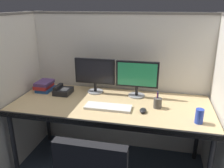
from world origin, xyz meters
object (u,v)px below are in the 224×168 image
object	(u,v)px
desk	(111,108)
soda_can	(199,116)
monitor_left	(95,73)
keyboard_main	(108,107)
computer_mouse	(143,110)
desk_phone	(63,91)
monitor_right	(137,76)
book_stack	(45,86)
pen_cup	(158,103)

from	to	relation	value
desk	soda_can	bearing A→B (deg)	-15.34
monitor_left	keyboard_main	xyz separation A→B (m)	(0.23, -0.36, -0.20)
monitor_left	computer_mouse	size ratio (longest dim) A/B	4.48
desk	desk_phone	size ratio (longest dim) A/B	10.00
monitor_left	monitor_right	distance (m)	0.45
computer_mouse	monitor_right	bearing A→B (deg)	105.69
keyboard_main	soda_can	xyz separation A→B (m)	(0.78, -0.11, 0.05)
desk	computer_mouse	size ratio (longest dim) A/B	19.79
keyboard_main	desk_phone	bearing A→B (deg)	156.03
keyboard_main	book_stack	xyz separation A→B (m)	(-0.79, 0.29, 0.04)
soda_can	book_stack	distance (m)	1.62
monitor_right	soda_can	bearing A→B (deg)	-39.39
keyboard_main	desk_phone	distance (m)	0.61
monitor_left	desk_phone	distance (m)	0.39
monitor_left	pen_cup	world-z (taller)	monitor_left
soda_can	desk_phone	distance (m)	1.39
computer_mouse	monitor_left	bearing A→B (deg)	145.66
monitor_right	soda_can	distance (m)	0.74
desk	book_stack	distance (m)	0.82
monitor_left	pen_cup	distance (m)	0.74
computer_mouse	soda_can	xyz separation A→B (m)	(0.46, -0.10, 0.04)
pen_cup	desk	bearing A→B (deg)	-179.13
monitor_left	monitor_right	bearing A→B (deg)	-2.06
monitor_right	computer_mouse	xyz separation A→B (m)	(0.10, -0.36, -0.20)
monitor_right	pen_cup	xyz separation A→B (m)	(0.22, -0.24, -0.17)
soda_can	book_stack	world-z (taller)	soda_can
computer_mouse	desk	bearing A→B (deg)	160.11
monitor_left	monitor_right	xyz separation A→B (m)	(0.45, -0.02, 0.00)
monitor_left	pen_cup	size ratio (longest dim) A/B	2.67
keyboard_main	pen_cup	distance (m)	0.46
book_stack	pen_cup	world-z (taller)	pen_cup
desk_phone	monitor_left	bearing A→B (deg)	19.49
pen_cup	keyboard_main	bearing A→B (deg)	-166.06
keyboard_main	computer_mouse	size ratio (longest dim) A/B	4.48
desk_phone	pen_cup	world-z (taller)	pen_cup
book_stack	pen_cup	bearing A→B (deg)	-8.43
monitor_right	keyboard_main	distance (m)	0.46
computer_mouse	pen_cup	xyz separation A→B (m)	(0.12, 0.12, 0.03)
computer_mouse	book_stack	xyz separation A→B (m)	(-1.11, 0.31, 0.04)
monitor_right	computer_mouse	world-z (taller)	monitor_right
monitor_left	desk_phone	size ratio (longest dim) A/B	2.26
monitor_right	soda_can	xyz separation A→B (m)	(0.56, -0.46, -0.15)
desk	book_stack	world-z (taller)	book_stack
desk	computer_mouse	bearing A→B (deg)	-19.89
desk_phone	pen_cup	xyz separation A→B (m)	(1.00, -0.14, 0.02)
keyboard_main	desk_phone	size ratio (longest dim) A/B	2.26
computer_mouse	book_stack	bearing A→B (deg)	164.63
keyboard_main	book_stack	distance (m)	0.85
desk	keyboard_main	world-z (taller)	keyboard_main
computer_mouse	desk_phone	xyz separation A→B (m)	(-0.88, 0.26, 0.02)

